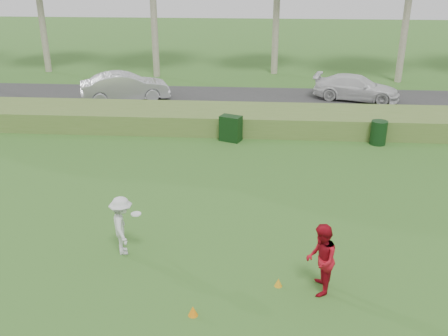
# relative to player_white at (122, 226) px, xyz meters

# --- Properties ---
(ground) EXTENTS (120.00, 120.00, 0.00)m
(ground) POSITION_rel_player_white_xyz_m (2.49, -0.98, -0.82)
(ground) COLOR #2D6020
(ground) RESTS_ON ground
(reed_strip) EXTENTS (80.00, 3.00, 0.90)m
(reed_strip) POSITION_rel_player_white_xyz_m (2.49, 11.02, -0.37)
(reed_strip) COLOR #4F712D
(reed_strip) RESTS_ON ground
(park_road) EXTENTS (80.00, 6.00, 0.06)m
(park_road) POSITION_rel_player_white_xyz_m (2.49, 16.02, -0.79)
(park_road) COLOR #2D2D2D
(park_road) RESTS_ON ground
(player_white) EXTENTS (0.99, 1.20, 1.64)m
(player_white) POSITION_rel_player_white_xyz_m (0.00, 0.00, 0.00)
(player_white) COLOR silver
(player_white) RESTS_ON ground
(player_red) EXTENTS (0.76, 0.93, 1.78)m
(player_red) POSITION_rel_player_white_xyz_m (5.08, -1.37, 0.07)
(player_red) COLOR #A20D1B
(player_red) RESTS_ON ground
(cone_orange) EXTENTS (0.22, 0.22, 0.24)m
(cone_orange) POSITION_rel_player_white_xyz_m (2.20, -2.46, -0.70)
(cone_orange) COLOR orange
(cone_orange) RESTS_ON ground
(cone_yellow) EXTENTS (0.19, 0.19, 0.21)m
(cone_yellow) POSITION_rel_player_white_xyz_m (4.13, -1.23, -0.72)
(cone_yellow) COLOR orange
(cone_yellow) RESTS_ON ground
(utility_cabinet) EXTENTS (1.04, 0.85, 1.12)m
(utility_cabinet) POSITION_rel_player_white_xyz_m (2.33, 9.27, -0.26)
(utility_cabinet) COLOR black
(utility_cabinet) RESTS_ON ground
(trash_bin) EXTENTS (0.75, 0.75, 1.03)m
(trash_bin) POSITION_rel_player_white_xyz_m (8.66, 9.29, -0.31)
(trash_bin) COLOR black
(trash_bin) RESTS_ON ground
(car_mid) EXTENTS (5.07, 3.28, 1.58)m
(car_mid) POSITION_rel_player_white_xyz_m (-3.90, 15.30, 0.03)
(car_mid) COLOR silver
(car_mid) RESTS_ON park_road
(car_right) EXTENTS (5.03, 3.07, 1.36)m
(car_right) POSITION_rel_player_white_xyz_m (8.92, 16.53, -0.08)
(car_right) COLOR silver
(car_right) RESTS_ON park_road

